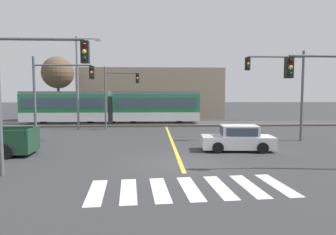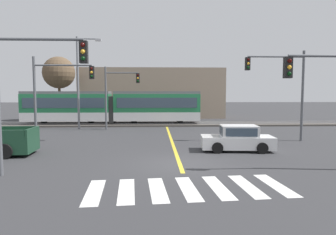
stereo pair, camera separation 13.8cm
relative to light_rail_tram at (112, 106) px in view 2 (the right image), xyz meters
name	(u,v)px [view 2 (the right image)]	position (x,y,z in m)	size (l,w,h in m)	color
ground_plane	(180,164)	(5.73, -17.93, -2.05)	(200.00, 200.00, 0.00)	#333335
track_bed	(166,124)	(5.73, 0.01, -1.96)	(120.00, 4.00, 0.18)	#4C4742
rail_near	(166,123)	(5.73, -0.71, -1.82)	(120.00, 0.08, 0.10)	#939399
rail_far	(166,122)	(5.73, 0.73, -1.82)	(120.00, 0.08, 0.10)	#939399
light_rail_tram	(112,106)	(0.00, 0.00, 0.00)	(18.50, 2.64, 3.43)	silver
crosswalk_stripe_0	(94,192)	(2.44, -21.91, -2.04)	(0.56, 2.80, 0.01)	silver
crosswalk_stripe_1	(126,191)	(3.53, -21.83, -2.04)	(0.56, 2.80, 0.01)	silver
crosswalk_stripe_2	(158,189)	(4.63, -21.74, -2.04)	(0.56, 2.80, 0.01)	silver
crosswalk_stripe_3	(188,188)	(5.73, -21.66, -2.04)	(0.56, 2.80, 0.01)	silver
crosswalk_stripe_4	(218,187)	(6.82, -21.57, -2.04)	(0.56, 2.80, 0.01)	silver
crosswalk_stripe_5	(247,186)	(7.92, -21.49, -2.04)	(0.56, 2.80, 0.01)	silver
crosswalk_stripe_6	(275,185)	(9.02, -21.40, -2.04)	(0.56, 2.80, 0.01)	silver
lane_centre_line	(172,141)	(5.73, -10.83, -2.05)	(0.20, 17.66, 0.01)	gold
sedan_crossing	(237,139)	(9.41, -14.75, -1.35)	(4.32, 2.16, 1.52)	silver
traffic_light_far_left	(117,89)	(1.03, -3.88, 1.75)	(3.25, 0.38, 5.87)	#515459
traffic_light_mid_left	(56,86)	(-2.43, -10.71, 1.85)	(4.25, 0.38, 5.96)	#515459
traffic_light_near_left	(28,79)	(-0.60, -19.66, 1.94)	(3.75, 0.38, 6.11)	#515459
traffic_light_mid_right	(284,81)	(13.62, -11.25, 2.20)	(4.25, 0.38, 6.39)	#515459
street_lamp_west	(80,77)	(-2.48, -3.46, 2.88)	(2.35, 0.28, 8.67)	slate
bare_tree_far_west	(59,73)	(-7.39, 5.87, 3.89)	(3.94, 3.94, 7.94)	brown
building_backdrop_far	(152,93)	(4.16, 10.55, 1.36)	(19.71, 6.00, 6.81)	gray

